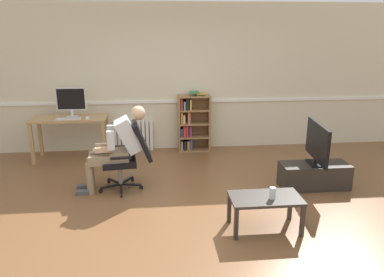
{
  "coord_description": "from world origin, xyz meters",
  "views": [
    {
      "loc": [
        -0.35,
        -4.27,
        2.22
      ],
      "look_at": [
        0.15,
        0.85,
        0.7
      ],
      "focal_mm": 34.54,
      "sensor_mm": 36.0,
      "label": 1
    }
  ],
  "objects_px": {
    "person_seated": "(117,146)",
    "tv_stand": "(314,176)",
    "computer_desk": "(70,124)",
    "coffee_table": "(265,201)",
    "bookshelf": "(192,122)",
    "keyboard": "(69,119)",
    "tv_screen": "(317,143)",
    "computer_mouse": "(88,118)",
    "drinking_glass": "(272,193)",
    "imac_monitor": "(71,100)",
    "radiator": "(133,136)",
    "office_chair": "(130,153)"
  },
  "relations": [
    {
      "from": "office_chair",
      "to": "tv_screen",
      "type": "bearing_deg",
      "value": 78.68
    },
    {
      "from": "coffee_table",
      "to": "computer_desk",
      "type": "bearing_deg",
      "value": 135.12
    },
    {
      "from": "imac_monitor",
      "to": "tv_screen",
      "type": "distance_m",
      "value": 4.11
    },
    {
      "from": "coffee_table",
      "to": "office_chair",
      "type": "bearing_deg",
      "value": 140.37
    },
    {
      "from": "imac_monitor",
      "to": "person_seated",
      "type": "distance_m",
      "value": 1.77
    },
    {
      "from": "office_chair",
      "to": "tv_screen",
      "type": "xyz_separation_m",
      "value": [
        2.66,
        -0.25,
        0.15
      ]
    },
    {
      "from": "tv_stand",
      "to": "computer_mouse",
      "type": "bearing_deg",
      "value": 156.37
    },
    {
      "from": "imac_monitor",
      "to": "computer_desk",
      "type": "bearing_deg",
      "value": -117.27
    },
    {
      "from": "tv_screen",
      "to": "coffee_table",
      "type": "relative_size",
      "value": 1.09
    },
    {
      "from": "imac_monitor",
      "to": "person_seated",
      "type": "bearing_deg",
      "value": -58.46
    },
    {
      "from": "computer_desk",
      "to": "person_seated",
      "type": "bearing_deg",
      "value": -55.93
    },
    {
      "from": "person_seated",
      "to": "tv_screen",
      "type": "distance_m",
      "value": 2.83
    },
    {
      "from": "tv_screen",
      "to": "radiator",
      "type": "bearing_deg",
      "value": 59.0
    },
    {
      "from": "imac_monitor",
      "to": "drinking_glass",
      "type": "bearing_deg",
      "value": -45.99
    },
    {
      "from": "keyboard",
      "to": "radiator",
      "type": "distance_m",
      "value": 1.26
    },
    {
      "from": "radiator",
      "to": "tv_screen",
      "type": "bearing_deg",
      "value": -36.6
    },
    {
      "from": "imac_monitor",
      "to": "computer_mouse",
      "type": "relative_size",
      "value": 5.08
    },
    {
      "from": "keyboard",
      "to": "computer_mouse",
      "type": "height_order",
      "value": "computer_mouse"
    },
    {
      "from": "radiator",
      "to": "tv_stand",
      "type": "height_order",
      "value": "radiator"
    },
    {
      "from": "keyboard",
      "to": "radiator",
      "type": "xyz_separation_m",
      "value": [
        1.04,
        0.53,
        -0.48
      ]
    },
    {
      "from": "person_seated",
      "to": "coffee_table",
      "type": "height_order",
      "value": "person_seated"
    },
    {
      "from": "computer_desk",
      "to": "computer_mouse",
      "type": "distance_m",
      "value": 0.38
    },
    {
      "from": "computer_desk",
      "to": "office_chair",
      "type": "height_order",
      "value": "office_chair"
    },
    {
      "from": "keyboard",
      "to": "tv_screen",
      "type": "xyz_separation_m",
      "value": [
        3.75,
        -1.48,
        -0.09
      ]
    },
    {
      "from": "tv_stand",
      "to": "tv_screen",
      "type": "bearing_deg",
      "value": -5.6
    },
    {
      "from": "person_seated",
      "to": "coffee_table",
      "type": "xyz_separation_m",
      "value": [
        1.77,
        -1.31,
        -0.3
      ]
    },
    {
      "from": "computer_desk",
      "to": "keyboard",
      "type": "relative_size",
      "value": 3.13
    },
    {
      "from": "bookshelf",
      "to": "tv_screen",
      "type": "height_order",
      "value": "bookshelf"
    },
    {
      "from": "imac_monitor",
      "to": "coffee_table",
      "type": "relative_size",
      "value": 0.63
    },
    {
      "from": "person_seated",
      "to": "tv_stand",
      "type": "distance_m",
      "value": 2.87
    },
    {
      "from": "tv_screen",
      "to": "drinking_glass",
      "type": "height_order",
      "value": "tv_screen"
    },
    {
      "from": "bookshelf",
      "to": "tv_stand",
      "type": "relative_size",
      "value": 1.15
    },
    {
      "from": "drinking_glass",
      "to": "keyboard",
      "type": "bearing_deg",
      "value": 136.53
    },
    {
      "from": "radiator",
      "to": "tv_stand",
      "type": "bearing_deg",
      "value": -36.61
    },
    {
      "from": "computer_desk",
      "to": "bookshelf",
      "type": "xyz_separation_m",
      "value": [
        2.16,
        0.29,
        -0.1
      ]
    },
    {
      "from": "keyboard",
      "to": "drinking_glass",
      "type": "bearing_deg",
      "value": -43.47
    },
    {
      "from": "person_seated",
      "to": "tv_stand",
      "type": "xyz_separation_m",
      "value": [
        2.82,
        -0.23,
        -0.47
      ]
    },
    {
      "from": "imac_monitor",
      "to": "tv_stand",
      "type": "relative_size",
      "value": 0.52
    },
    {
      "from": "computer_desk",
      "to": "drinking_glass",
      "type": "bearing_deg",
      "value": -44.78
    },
    {
      "from": "keyboard",
      "to": "coffee_table",
      "type": "distance_m",
      "value": 3.74
    },
    {
      "from": "tv_stand",
      "to": "computer_desk",
      "type": "bearing_deg",
      "value": 156.71
    },
    {
      "from": "keyboard",
      "to": "tv_screen",
      "type": "bearing_deg",
      "value": -21.55
    },
    {
      "from": "bookshelf",
      "to": "tv_screen",
      "type": "bearing_deg",
      "value": -49.92
    },
    {
      "from": "computer_desk",
      "to": "drinking_glass",
      "type": "relative_size",
      "value": 9.44
    },
    {
      "from": "imac_monitor",
      "to": "person_seated",
      "type": "relative_size",
      "value": 0.42
    },
    {
      "from": "person_seated",
      "to": "computer_desk",
      "type": "bearing_deg",
      "value": -151.95
    },
    {
      "from": "bookshelf",
      "to": "tv_stand",
      "type": "bearing_deg",
      "value": -49.95
    },
    {
      "from": "computer_mouse",
      "to": "bookshelf",
      "type": "relative_size",
      "value": 0.09
    },
    {
      "from": "bookshelf",
      "to": "tv_screen",
      "type": "distance_m",
      "value": 2.5
    },
    {
      "from": "computer_desk",
      "to": "imac_monitor",
      "type": "xyz_separation_m",
      "value": [
        0.04,
        0.08,
        0.41
      ]
    }
  ]
}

